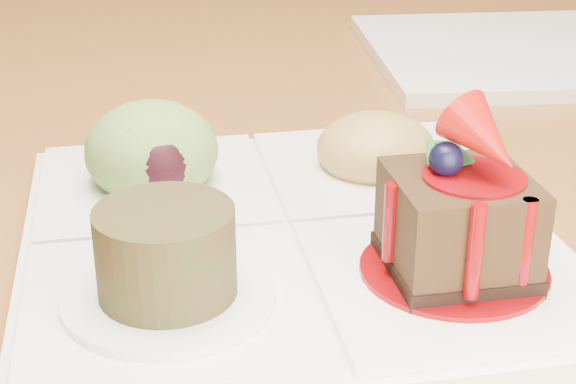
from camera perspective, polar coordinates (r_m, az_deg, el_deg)
name	(u,v)px	position (r m, az deg, el deg)	size (l,w,h in m)	color
dining_table	(254,65)	(1.03, -2.23, 8.18)	(1.00, 1.80, 0.75)	#956226
chair_right	(563,88)	(1.68, 17.35, 6.45)	(0.48, 0.48, 0.85)	black
sampler_plate	(283,212)	(0.46, -0.32, -1.32)	(0.32, 0.32, 0.11)	white
second_plate	(513,52)	(0.84, 14.37, 8.77)	(0.26, 0.26, 0.01)	white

